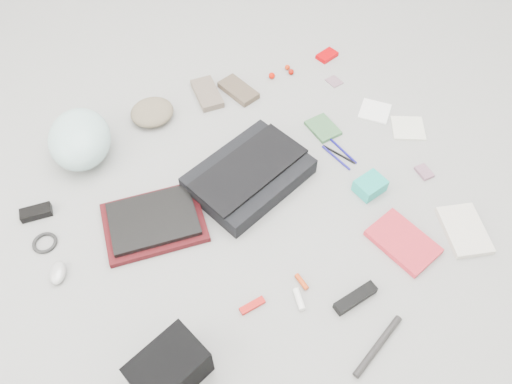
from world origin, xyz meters
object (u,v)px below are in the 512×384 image
laptop (153,219)px  camera_bag (169,369)px  bike_helmet (80,139)px  accordion_wallet (370,186)px  messenger_bag (249,175)px  book_red (403,242)px

laptop → camera_bag: bearing=-95.5°
bike_helmet → accordion_wallet: 1.12m
messenger_bag → accordion_wallet: (0.38, -0.25, -0.01)m
laptop → accordion_wallet: bearing=-6.8°
messenger_bag → bike_helmet: size_ratio=1.46×
bike_helmet → book_red: size_ratio=1.28×
messenger_bag → accordion_wallet: 0.45m
messenger_bag → book_red: 0.61m
book_red → laptop: bearing=134.3°
accordion_wallet → camera_bag: bearing=-171.3°
messenger_bag → laptop: messenger_bag is taller
messenger_bag → camera_bag: bearing=-151.9°
messenger_bag → accordion_wallet: messenger_bag is taller
book_red → camera_bag: bearing=170.3°
laptop → camera_bag: (-0.15, -0.53, 0.03)m
book_red → accordion_wallet: (0.03, 0.25, 0.01)m
camera_bag → laptop: bearing=57.9°
messenger_bag → camera_bag: (-0.54, -0.54, 0.03)m
laptop → accordion_wallet: accordion_wallet is taller
camera_bag → book_red: camera_bag is taller
laptop → book_red: laptop is taller
laptop → book_red: 0.88m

